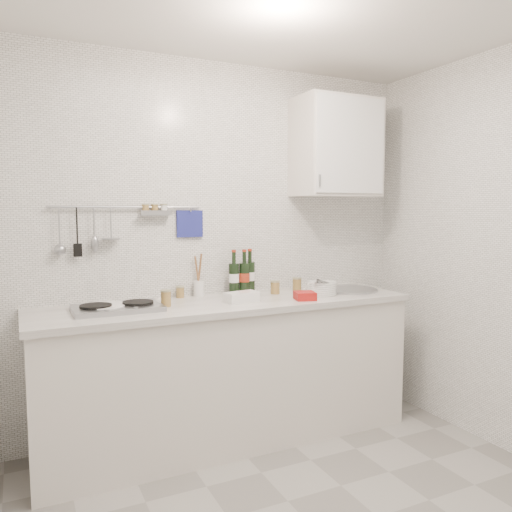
{
  "coord_description": "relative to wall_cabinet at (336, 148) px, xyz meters",
  "views": [
    {
      "loc": [
        -1.21,
        -1.83,
        1.51
      ],
      "look_at": [
        0.1,
        0.9,
        1.22
      ],
      "focal_mm": 35.0,
      "sensor_mm": 36.0,
      "label": 1
    }
  ],
  "objects": [
    {
      "name": "wine_bottles",
      "position": [
        -0.71,
        0.07,
        -0.87
      ],
      "size": [
        0.21,
        0.11,
        0.31
      ],
      "rotation": [
        0.0,
        0.0,
        0.24
      ],
      "color": "black",
      "rests_on": "counter"
    },
    {
      "name": "jar_a",
      "position": [
        -1.14,
        0.13,
        -0.99
      ],
      "size": [
        0.06,
        0.06,
        0.08
      ],
      "rotation": [
        0.0,
        0.0,
        -0.02
      ],
      "color": "olive",
      "rests_on": "counter"
    },
    {
      "name": "utensil_crock",
      "position": [
        -1.01,
        0.13,
        -0.96
      ],
      "size": [
        0.07,
        0.07,
        0.29
      ],
      "rotation": [
        0.0,
        0.0,
        0.38
      ],
      "color": "white",
      "rests_on": "counter"
    },
    {
      "name": "back_wall",
      "position": [
        -0.9,
        0.18,
        -0.7
      ],
      "size": [
        3.0,
        0.02,
        2.5
      ],
      "primitive_type": "cube",
      "color": "silver",
      "rests_on": "floor"
    },
    {
      "name": "butter_dish",
      "position": [
        -0.84,
        -0.19,
        -1.0
      ],
      "size": [
        0.23,
        0.14,
        0.06
      ],
      "primitive_type": "cube",
      "rotation": [
        0.0,
        0.0,
        0.16
      ],
      "color": "white",
      "rests_on": "counter"
    },
    {
      "name": "plate_stack_hob",
      "position": [
        -1.68,
        -0.09,
        -1.01
      ],
      "size": [
        0.28,
        0.28,
        0.03
      ],
      "rotation": [
        0.0,
        0.0,
        -0.01
      ],
      "color": "#4D69AF",
      "rests_on": "counter"
    },
    {
      "name": "strawberry_punnet",
      "position": [
        -0.44,
        -0.3,
        -1.0
      ],
      "size": [
        0.15,
        0.15,
        0.05
      ],
      "primitive_type": "cube",
      "rotation": [
        0.0,
        0.0,
        -0.26
      ],
      "color": "red",
      "rests_on": "counter"
    },
    {
      "name": "jar_c",
      "position": [
        -0.5,
        -0.01,
        -0.98
      ],
      "size": [
        0.07,
        0.07,
        0.09
      ],
      "rotation": [
        0.0,
        0.0,
        -0.38
      ],
      "color": "olive",
      "rests_on": "counter"
    },
    {
      "name": "wall_cabinet",
      "position": [
        0.0,
        0.0,
        0.0
      ],
      "size": [
        0.6,
        0.38,
        0.7
      ],
      "color": "silver",
      "rests_on": "back_wall"
    },
    {
      "name": "counter",
      "position": [
        -0.89,
        -0.12,
        -1.52
      ],
      "size": [
        2.44,
        0.64,
        0.96
      ],
      "color": "silver",
      "rests_on": "floor"
    },
    {
      "name": "jar_b",
      "position": [
        -0.29,
        0.05,
        -0.98
      ],
      "size": [
        0.07,
        0.07,
        0.09
      ],
      "rotation": [
        0.0,
        0.0,
        0.05
      ],
      "color": "olive",
      "rests_on": "counter"
    },
    {
      "name": "plate_stack_sink",
      "position": [
        -0.22,
        -0.15,
        -0.99
      ],
      "size": [
        0.25,
        0.24,
        0.09
      ],
      "rotation": [
        0.0,
        0.0,
        -0.39
      ],
      "color": "white",
      "rests_on": "counter"
    },
    {
      "name": "jar_d",
      "position": [
        -1.31,
        -0.12,
        -0.98
      ],
      "size": [
        0.06,
        0.06,
        0.1
      ],
      "rotation": [
        0.0,
        0.0,
        0.39
      ],
      "color": "olive",
      "rests_on": "counter"
    },
    {
      "name": "wall_rail",
      "position": [
        -1.5,
        0.15,
        -0.52
      ],
      "size": [
        0.98,
        0.09,
        0.34
      ],
      "color": "#93969B",
      "rests_on": "back_wall"
    }
  ]
}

